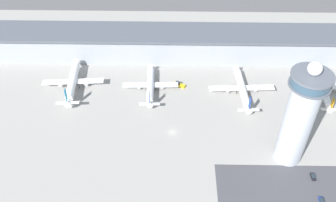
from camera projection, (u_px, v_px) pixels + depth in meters
The scene contains 12 objects.
ground_plane at pixel (173, 132), 195.27m from camera, with size 1000.00×1000.00×0.00m, color gray.
terminal_building at pixel (174, 44), 241.55m from camera, with size 278.37×25.00×18.18m.
control_tower at pixel (300, 116), 165.23m from camera, with size 17.53×17.53×56.24m.
parking_lot_surface at pixel (291, 201), 163.92m from camera, with size 64.00×40.00×0.01m, color #424247.
airplane_gate_alpha at pixel (73, 82), 219.32m from camera, with size 36.14×40.68×14.44m.
airplane_gate_bravo at pixel (150, 85), 218.42m from camera, with size 32.56×36.01×12.38m.
airplane_gate_charlie at pixel (242, 88), 215.62m from camera, with size 38.23×39.92×13.05m.
airplane_gate_delta at pixel (322, 86), 217.49m from camera, with size 33.37×42.60×11.48m.
service_truck_catering at pixel (301, 95), 215.78m from camera, with size 2.71×7.40×2.90m.
service_truck_fuel at pixel (179, 85), 223.17m from camera, with size 8.16×5.41×2.84m.
car_navy_sedan at pixel (322, 201), 163.37m from camera, with size 1.86×4.31×1.51m.
car_silver_sedan at pixel (313, 177), 173.22m from camera, with size 1.95×4.18×1.45m.
Camera 1 is at (0.01, -135.34, 141.72)m, focal length 40.00 mm.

